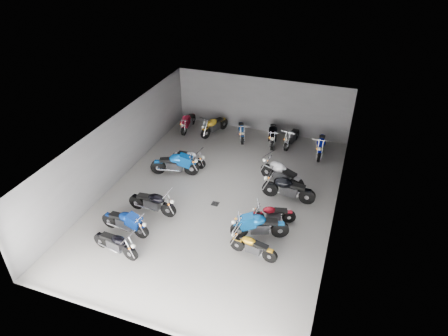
{
  "coord_description": "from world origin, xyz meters",
  "views": [
    {
      "loc": [
        5.02,
        -13.48,
        10.79
      ],
      "look_at": [
        -0.09,
        0.91,
        1.0
      ],
      "focal_mm": 32.0,
      "sensor_mm": 36.0,
      "label": 1
    }
  ],
  "objects": [
    {
      "name": "wall_right",
      "position": [
        5.0,
        0.0,
        1.6
      ],
      "size": [
        0.1,
        14.0,
        3.2
      ],
      "primitive_type": "cube",
      "color": "slate",
      "rests_on": "ground"
    },
    {
      "name": "motorcycle_back_a",
      "position": [
        -4.0,
        5.64,
        0.5
      ],
      "size": [
        0.44,
        2.09,
        0.92
      ],
      "rotation": [
        0.0,
        0.0,
        3.2
      ],
      "color": "black",
      "rests_on": "ground"
    },
    {
      "name": "motorcycle_back_b",
      "position": [
        -2.38,
        5.68,
        0.53
      ],
      "size": [
        0.9,
        2.13,
        0.97
      ],
      "rotation": [
        0.0,
        0.0,
        2.79
      ],
      "color": "black",
      "rests_on": "ground"
    },
    {
      "name": "motorcycle_right_e",
      "position": [
        2.9,
        0.9,
        0.57
      ],
      "size": [
        2.39,
        0.46,
        1.05
      ],
      "rotation": [
        0.0,
        0.0,
        1.57
      ],
      "color": "black",
      "rests_on": "ground"
    },
    {
      "name": "motorcycle_right_d",
      "position": [
        2.67,
        -0.88,
        0.44
      ],
      "size": [
        1.77,
        0.79,
        0.81
      ],
      "rotation": [
        0.0,
        0.0,
        1.95
      ],
      "color": "black",
      "rests_on": "ground"
    },
    {
      "name": "ground",
      "position": [
        0.0,
        0.0,
        0.0
      ],
      "size": [
        14.0,
        14.0,
        0.0
      ],
      "primitive_type": "plane",
      "color": "gray",
      "rests_on": "ground"
    },
    {
      "name": "ceiling",
      "position": [
        0.0,
        0.0,
        3.22
      ],
      "size": [
        10.0,
        14.0,
        0.04
      ],
      "primitive_type": "cube",
      "color": "black",
      "rests_on": "wall_back"
    },
    {
      "name": "motorcycle_left_f",
      "position": [
        -2.35,
        2.03,
        0.46
      ],
      "size": [
        1.9,
        0.43,
        0.83
      ],
      "rotation": [
        0.0,
        0.0,
        -1.68
      ],
      "color": "black",
      "rests_on": "ground"
    },
    {
      "name": "motorcycle_right_c",
      "position": [
        2.35,
        -1.9,
        0.55
      ],
      "size": [
        2.21,
        0.95,
        1.01
      ],
      "rotation": [
        0.0,
        0.0,
        1.93
      ],
      "color": "black",
      "rests_on": "ground"
    },
    {
      "name": "motorcycle_left_a",
      "position": [
        -2.41,
        -4.54,
        0.49
      ],
      "size": [
        2.03,
        0.52,
        0.89
      ],
      "rotation": [
        0.0,
        0.0,
        -1.73
      ],
      "color": "black",
      "rests_on": "ground"
    },
    {
      "name": "motorcycle_back_e",
      "position": [
        2.07,
        5.84,
        0.49
      ],
      "size": [
        0.51,
        2.03,
        0.89
      ],
      "rotation": [
        0.0,
        0.0,
        2.98
      ],
      "color": "black",
      "rests_on": "ground"
    },
    {
      "name": "wall_back",
      "position": [
        0.0,
        7.0,
        1.6
      ],
      "size": [
        10.0,
        0.1,
        3.2
      ],
      "primitive_type": "cube",
      "color": "slate",
      "rests_on": "ground"
    },
    {
      "name": "motorcycle_back_c",
      "position": [
        -0.73,
        5.66,
        0.48
      ],
      "size": [
        0.85,
        1.91,
        0.88
      ],
      "rotation": [
        0.0,
        0.0,
        3.51
      ],
      "color": "black",
      "rests_on": "ground"
    },
    {
      "name": "motorcycle_left_c",
      "position": [
        -2.27,
        -1.92,
        0.53
      ],
      "size": [
        2.21,
        0.45,
        0.97
      ],
      "rotation": [
        0.0,
        0.0,
        -1.6
      ],
      "color": "black",
      "rests_on": "ground"
    },
    {
      "name": "motorcycle_back_f",
      "position": [
        3.71,
        5.38,
        0.54
      ],
      "size": [
        0.47,
        2.26,
        0.99
      ],
      "rotation": [
        0.0,
        0.0,
        3.19
      ],
      "color": "black",
      "rests_on": "ground"
    },
    {
      "name": "motorcycle_right_b",
      "position": [
        2.41,
        -2.96,
        0.45
      ],
      "size": [
        1.87,
        0.44,
        0.82
      ],
      "rotation": [
        0.0,
        0.0,
        1.44
      ],
      "color": "black",
      "rests_on": "ground"
    },
    {
      "name": "motorcycle_left_e",
      "position": [
        -2.65,
        1.09,
        0.57
      ],
      "size": [
        2.33,
        0.78,
        1.04
      ],
      "rotation": [
        0.0,
        0.0,
        -1.31
      ],
      "color": "black",
      "rests_on": "ground"
    },
    {
      "name": "motorcycle_left_b",
      "position": [
        -2.69,
        -3.41,
        0.52
      ],
      "size": [
        2.17,
        0.48,
        0.95
      ],
      "rotation": [
        0.0,
        0.0,
        -1.66
      ],
      "color": "black",
      "rests_on": "ground"
    },
    {
      "name": "motorcycle_right_f",
      "position": [
        2.37,
        1.97,
        0.58
      ],
      "size": [
        2.27,
        1.09,
        1.06
      ],
      "rotation": [
        0.0,
        0.0,
        1.17
      ],
      "color": "black",
      "rests_on": "ground"
    },
    {
      "name": "drain_grate",
      "position": [
        0.0,
        -0.5,
        0.01
      ],
      "size": [
        0.32,
        0.32,
        0.01
      ],
      "primitive_type": "cube",
      "color": "black",
      "rests_on": "ground"
    },
    {
      "name": "motorcycle_back_d",
      "position": [
        1.03,
        5.74,
        0.55
      ],
      "size": [
        0.67,
        2.26,
        1.0
      ],
      "rotation": [
        0.0,
        0.0,
        3.36
      ],
      "color": "black",
      "rests_on": "ground"
    },
    {
      "name": "wall_left",
      "position": [
        -5.0,
        0.0,
        1.6
      ],
      "size": [
        0.1,
        14.0,
        3.2
      ],
      "primitive_type": "cube",
      "color": "slate",
      "rests_on": "ground"
    }
  ]
}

